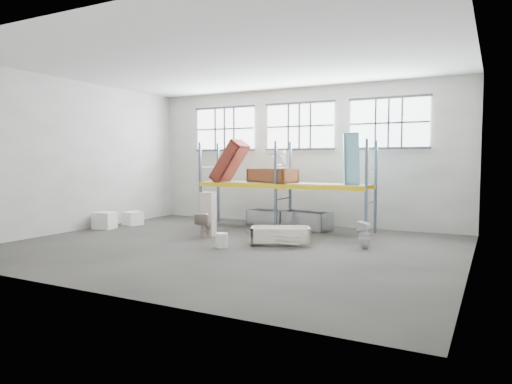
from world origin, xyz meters
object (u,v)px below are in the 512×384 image
Objects in this scene: rust_tub_flat at (272,176)px; carton_near at (105,220)px; steel_tub_right at (306,221)px; toilet_beige at (206,224)px; cistern_tall at (208,214)px; toilet_white at (365,235)px; bucket at (222,240)px; blue_tub_upright at (351,159)px; bathtub_beige at (281,236)px; steel_tub_left at (269,218)px.

carton_near is at bearing -151.74° from rust_tub_flat.
carton_near is (-6.26, -3.01, -0.02)m from steel_tub_right.
toilet_beige is 4.06m from carton_near.
rust_tub_flat reaches higher than toilet_beige.
cistern_tall is (-0.03, 0.17, 0.30)m from toilet_beige.
rust_tub_flat is 2.58× the size of carton_near.
steel_tub_right is at bearing 25.71° from carton_near.
toilet_white is 1.10× the size of carton_near.
toilet_beige is 1.84m from bucket.
steel_tub_right is at bearing 78.08° from bucket.
steel_tub_right is at bearing 175.33° from blue_tub_upright.
blue_tub_upright is (1.57, -0.13, 2.09)m from steel_tub_right.
bathtub_beige is 2.91m from steel_tub_right.
cistern_tall is 1.88× the size of toilet_white.
bathtub_beige is 0.96× the size of rust_tub_flat.
steel_tub_left is at bearing -105.70° from toilet_white.
blue_tub_upright reaches higher than bathtub_beige.
bathtub_beige is at bearing -5.30° from cistern_tall.
steel_tub_left is at bearing 96.76° from bathtub_beige.
blue_tub_upright is (-1.04, 2.23, 2.03)m from toilet_white.
bucket is (0.30, -3.78, -1.63)m from rust_tub_flat.
cistern_tall is at bearing -146.51° from blue_tub_upright.
toilet_white is 0.44× the size of steel_tub_right.
steel_tub_right reaches higher than bathtub_beige.
carton_near is (-4.72, -3.25, 0.00)m from steel_tub_left.
steel_tub_right reaches higher than carton_near.
bucket is at bearing -160.75° from bathtub_beige.
blue_tub_upright is (3.11, -0.37, 2.11)m from steel_tub_left.
blue_tub_upright is at bearing -4.67° from steel_tub_right.
bucket is at bearing -101.92° from steel_tub_right.
bathtub_beige is 1.01× the size of blue_tub_upright.
toilet_white is 3.86m from bucket.
cistern_tall reaches higher than bathtub_beige.
bucket is at bearing -80.93° from steel_tub_left.
toilet_beige is 0.56× the size of cistern_tall.
steel_tub_left is at bearing 171.17° from steel_tub_right.
toilet_beige is 5.04m from blue_tub_upright.
cistern_tall is 0.84× the size of blue_tub_upright.
rust_tub_flat is 4.41× the size of bucket.
rust_tub_flat is (-1.16, -0.27, 1.51)m from steel_tub_right.
toilet_white is at bearing -11.33° from bathtub_beige.
bathtub_beige is 2.26× the size of toilet_white.
bucket is (-3.46, -1.70, -0.17)m from toilet_white.
toilet_beige is 0.45× the size of rust_tub_flat.
toilet_white is 0.48× the size of steel_tub_left.
blue_tub_upright reaches higher than toilet_white.
steel_tub_right is (2.20, 2.81, -0.08)m from toilet_beige.
blue_tub_upright is at bearing 33.54° from cistern_tall.
rust_tub_flat is 4.13m from bucket.
rust_tub_flat is at bearing -166.80° from steel_tub_right.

